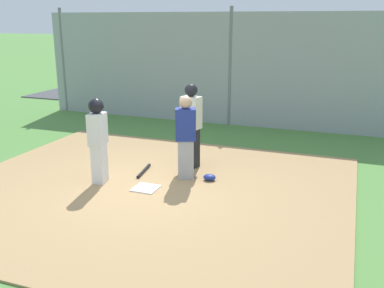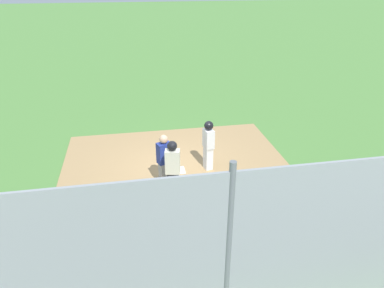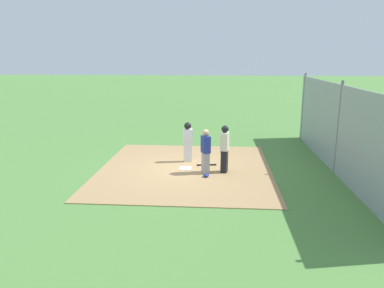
{
  "view_description": "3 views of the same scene",
  "coord_description": "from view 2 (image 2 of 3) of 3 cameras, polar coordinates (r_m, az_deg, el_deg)",
  "views": [
    {
      "loc": [
        -3.38,
        6.62,
        3.0
      ],
      "look_at": [
        -0.45,
        -1.19,
        0.6
      ],
      "focal_mm": 40.71,
      "sensor_mm": 36.0,
      "label": 1
    },
    {
      "loc": [
        -1.28,
        -9.46,
        5.63
      ],
      "look_at": [
        0.41,
        -0.23,
        1.03
      ],
      "focal_mm": 33.0,
      "sensor_mm": 36.0,
      "label": 2
    },
    {
      "loc": [
        -13.24,
        -1.23,
        4.17
      ],
      "look_at": [
        -0.11,
        -0.26,
        1.01
      ],
      "focal_mm": 34.37,
      "sensor_mm": 36.0,
      "label": 3
    }
  ],
  "objects": [
    {
      "name": "catcher",
      "position": [
        9.93,
        -4.47,
        -2.65
      ],
      "size": [
        0.45,
        0.38,
        1.61
      ],
      "rotation": [
        0.0,
        0.0,
        1.94
      ],
      "color": "#9E9EA3",
      "rests_on": "dirt_infield"
    },
    {
      "name": "catcher_mask",
      "position": [
        10.27,
        -6.92,
        -6.77
      ],
      "size": [
        0.24,
        0.2,
        0.12
      ],
      "primitive_type": "ellipsoid",
      "color": "navy",
      "rests_on": "dirt_infield"
    },
    {
      "name": "umpire",
      "position": [
        9.32,
        -3.12,
        -4.13
      ],
      "size": [
        0.43,
        0.33,
        1.74
      ],
      "rotation": [
        0.0,
        0.0,
        1.36
      ],
      "color": "black",
      "rests_on": "dirt_infield"
    },
    {
      "name": "ground_plane",
      "position": [
        11.08,
        -2.29,
        -4.46
      ],
      "size": [
        140.0,
        140.0,
        0.0
      ],
      "primitive_type": "plane",
      "color": "#51843D"
    },
    {
      "name": "backstop_fence",
      "position": [
        5.78,
        5.76,
        -18.17
      ],
      "size": [
        12.0,
        0.1,
        3.35
      ],
      "color": "#93999E",
      "rests_on": "ground_plane"
    },
    {
      "name": "home_plate",
      "position": [
        11.06,
        -2.3,
        -4.28
      ],
      "size": [
        0.44,
        0.44,
        0.02
      ],
      "primitive_type": "cube",
      "rotation": [
        0.0,
        0.0,
        -0.01
      ],
      "color": "white",
      "rests_on": "dirt_infield"
    },
    {
      "name": "runner",
      "position": [
        10.79,
        2.67,
        0.27
      ],
      "size": [
        0.32,
        0.42,
        1.6
      ],
      "rotation": [
        0.0,
        0.0,
        3.31
      ],
      "color": "silver",
      "rests_on": "dirt_infield"
    },
    {
      "name": "baseball_bat",
      "position": [
        10.45,
        0.69,
        -6.11
      ],
      "size": [
        0.18,
        0.76,
        0.06
      ],
      "primitive_type": "cylinder",
      "rotation": [
        0.0,
        1.57,
        1.72
      ],
      "color": "black",
      "rests_on": "dirt_infield"
    },
    {
      "name": "dirt_infield",
      "position": [
        11.07,
        -2.29,
        -4.39
      ],
      "size": [
        7.2,
        6.4,
        0.03
      ],
      "primitive_type": "cube",
      "color": "#A88456",
      "rests_on": "ground_plane"
    }
  ]
}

